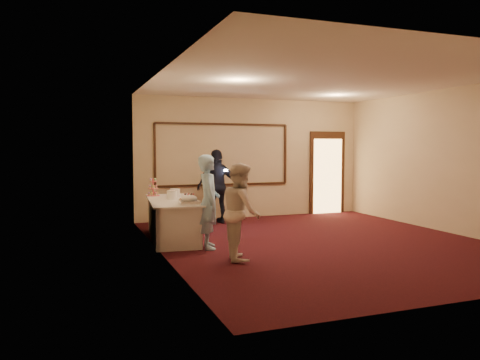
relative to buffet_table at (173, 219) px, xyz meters
name	(u,v)px	position (x,y,z in m)	size (l,w,h in m)	color
floor	(322,243)	(2.55, -1.31, -0.39)	(7.00, 7.00, 0.00)	black
room_walls	(324,134)	(2.55, -1.31, 1.64)	(6.04, 7.04, 3.02)	beige
wall_molding	(223,154)	(1.75, 2.16, 1.21)	(3.45, 0.04, 1.55)	black
doorway	(327,173)	(4.70, 2.15, 0.69)	(1.05, 0.07, 2.20)	black
buffet_table	(173,219)	(0.00, 0.00, 0.00)	(1.14, 2.40, 0.77)	white
pavlova_tray	(189,200)	(0.13, -0.81, 0.46)	(0.38, 0.51, 0.18)	silver
cupcake_stand	(153,189)	(-0.22, 0.86, 0.52)	(0.27, 0.27, 0.40)	#EB5663
plate_stack_a	(172,195)	(0.00, 0.05, 0.47)	(0.21, 0.21, 0.17)	white
plate_stack_b	(175,193)	(0.14, 0.41, 0.47)	(0.21, 0.21, 0.17)	white
tart	(185,200)	(0.17, -0.35, 0.41)	(0.25, 0.25, 0.05)	white
man	(209,202)	(0.42, -1.03, 0.44)	(0.60, 0.39, 1.65)	#9CD1FB
woman	(241,211)	(0.68, -1.98, 0.38)	(0.74, 0.58, 1.53)	white
guest	(218,186)	(1.39, 1.49, 0.48)	(1.01, 0.42, 1.73)	black
camera_flash	(226,170)	(1.49, 1.22, 0.86)	(0.07, 0.04, 0.05)	white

